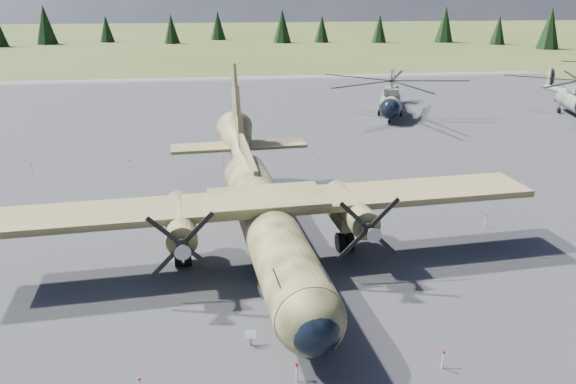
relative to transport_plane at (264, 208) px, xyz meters
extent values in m
plane|color=#4D5324|center=(-1.88, 1.91, -2.89)|extent=(500.00, 500.00, 0.00)
cube|color=slate|center=(-1.88, 11.91, -2.89)|extent=(120.00, 120.00, 0.04)
cylinder|color=#383C20|center=(0.11, -1.62, -0.48)|extent=(4.19, 18.99, 2.93)
sphere|color=#383C20|center=(0.74, -11.01, -0.48)|extent=(3.06, 3.06, 2.87)
sphere|color=black|center=(0.78, -11.59, -0.53)|extent=(2.25, 2.25, 2.11)
cube|color=black|center=(0.63, -9.34, 0.30)|extent=(2.20, 1.81, 0.58)
cone|color=#383C20|center=(-0.72, 10.70, 0.62)|extent=(3.35, 7.37, 4.41)
cube|color=#949799|center=(0.04, -0.57, -1.68)|extent=(2.41, 6.40, 0.52)
cube|color=#373B1F|center=(0.07, -1.09, 0.72)|extent=(30.52, 5.59, 0.37)
cube|color=#383C20|center=(0.07, -1.09, 0.95)|extent=(6.52, 4.18, 0.37)
cylinder|color=#383C20|center=(-4.60, -1.72, 0.15)|extent=(1.93, 5.54, 1.57)
cube|color=#383C20|center=(-4.66, -0.89, -0.54)|extent=(1.81, 3.66, 0.84)
cone|color=gray|center=(-4.37, -5.12, 0.15)|extent=(0.86, 0.99, 0.80)
cylinder|color=black|center=(-4.66, -0.89, -2.31)|extent=(1.00, 1.21, 1.15)
cylinder|color=#383C20|center=(4.79, -1.09, 0.15)|extent=(1.93, 5.54, 1.57)
cube|color=#383C20|center=(4.74, -0.26, -0.54)|extent=(1.81, 3.66, 0.84)
cone|color=gray|center=(5.02, -4.48, 0.15)|extent=(0.86, 0.99, 0.80)
cylinder|color=black|center=(4.74, -0.26, -2.31)|extent=(1.00, 1.21, 1.15)
cube|color=#383C20|center=(-0.45, 6.74, 1.25)|extent=(0.82, 7.91, 1.76)
cube|color=#373B1F|center=(-0.76, 11.23, 0.67)|extent=(10.18, 2.97, 0.23)
cylinder|color=gray|center=(0.66, -9.76, -1.55)|extent=(0.16, 0.16, 0.94)
cylinder|color=black|center=(0.66, -9.76, -2.31)|extent=(0.43, 1.00, 0.98)
cylinder|color=gray|center=(18.67, 34.86, -1.08)|extent=(4.51, 7.43, 2.44)
sphere|color=black|center=(17.58, 31.52, -1.13)|extent=(2.83, 2.83, 2.24)
sphere|color=gray|center=(19.77, 38.19, -1.08)|extent=(2.83, 2.83, 2.24)
cube|color=gray|center=(18.55, 34.49, 0.48)|extent=(2.55, 3.48, 0.73)
cylinder|color=gray|center=(18.55, 34.49, 1.21)|extent=(0.44, 0.44, 0.98)
cylinder|color=gray|center=(20.92, 41.67, -0.74)|extent=(3.38, 8.17, 1.40)
cube|color=gray|center=(22.06, 45.14, 0.48)|extent=(0.63, 1.36, 2.34)
cylinder|color=black|center=(22.38, 45.04, 0.48)|extent=(0.85, 2.43, 2.54)
cylinder|color=black|center=(17.76, 32.08, -2.50)|extent=(0.47, 0.72, 0.66)
cylinder|color=black|center=(17.79, 36.38, -2.50)|extent=(0.52, 0.83, 0.78)
cylinder|color=gray|center=(17.79, 36.38, -1.99)|extent=(0.17, 0.17, 1.41)
cylinder|color=black|center=(20.29, 35.56, -2.50)|extent=(0.52, 0.83, 0.78)
cylinder|color=gray|center=(20.29, 35.56, -1.99)|extent=(0.17, 0.17, 1.41)
cylinder|color=gray|center=(41.54, 33.27, -1.17)|extent=(3.92, 7.06, 2.32)
sphere|color=gray|center=(42.37, 36.52, -1.17)|extent=(2.60, 2.60, 2.14)
cylinder|color=gray|center=(43.24, 39.89, -0.84)|extent=(2.73, 7.88, 1.33)
cube|color=gray|center=(44.11, 43.27, 0.32)|extent=(0.52, 1.31, 2.23)
cylinder|color=black|center=(44.43, 43.19, 0.32)|extent=(0.66, 2.35, 2.42)
cylinder|color=black|center=(40.60, 34.67, -2.52)|extent=(0.46, 0.79, 0.74)
cylinder|color=gray|center=(40.60, 34.67, -2.03)|extent=(0.16, 0.16, 1.35)
cube|color=gray|center=(-1.49, -8.90, -2.59)|extent=(0.09, 0.09, 0.59)
cube|color=silver|center=(-1.49, -8.95, -2.30)|extent=(0.50, 0.26, 0.33)
cube|color=gray|center=(1.34, -9.19, -2.57)|extent=(0.10, 0.10, 0.63)
cube|color=silver|center=(1.34, -9.24, -2.27)|extent=(0.53, 0.28, 0.36)
cylinder|color=#B31318|center=(-5.88, -11.59, -2.09)|extent=(0.12, 0.12, 0.10)
cylinder|color=silver|center=(0.12, -11.59, -2.49)|extent=(0.07, 0.07, 0.80)
cylinder|color=#B31318|center=(0.12, -11.59, -2.09)|extent=(0.12, 0.12, 0.10)
cylinder|color=silver|center=(6.12, -11.59, -2.49)|extent=(0.07, 0.07, 0.80)
cylinder|color=#B31318|center=(6.12, -11.59, -2.09)|extent=(0.12, 0.12, 0.10)
cylinder|color=silver|center=(-17.88, 17.91, -2.49)|extent=(0.07, 0.07, 0.80)
cylinder|color=#B31318|center=(-17.88, 17.91, -2.09)|extent=(0.12, 0.12, 0.10)
cylinder|color=silver|center=(-9.88, 17.91, -2.49)|extent=(0.07, 0.07, 0.80)
cylinder|color=#B31318|center=(-9.88, 17.91, -2.09)|extent=(0.12, 0.12, 0.10)
cylinder|color=silver|center=(-1.88, 17.91, -2.49)|extent=(0.07, 0.07, 0.80)
cylinder|color=#B31318|center=(-1.88, 17.91, -2.09)|extent=(0.12, 0.12, 0.10)
cylinder|color=silver|center=(6.12, 17.91, -2.49)|extent=(0.07, 0.07, 0.80)
cylinder|color=#B31318|center=(6.12, 17.91, -2.09)|extent=(0.12, 0.12, 0.10)
cylinder|color=silver|center=(14.12, 17.91, -2.49)|extent=(0.07, 0.07, 0.80)
cylinder|color=#B31318|center=(14.12, 17.91, -2.09)|extent=(0.12, 0.12, 0.10)
cylinder|color=silver|center=(14.62, 1.91, -2.49)|extent=(0.07, 0.07, 0.80)
cylinder|color=#B31318|center=(14.62, 1.91, -2.09)|extent=(0.12, 0.12, 0.10)
cone|color=black|center=(86.12, 111.69, 2.38)|extent=(5.90, 5.90, 10.54)
cone|color=black|center=(79.52, 126.09, 1.10)|extent=(4.47, 4.47, 7.98)
cone|color=black|center=(67.30, 135.33, 2.25)|extent=(5.75, 5.75, 10.27)
cone|color=black|center=(47.66, 136.47, 1.14)|extent=(4.51, 4.51, 8.05)
cone|color=black|center=(31.01, 139.73, 0.99)|extent=(4.35, 4.35, 7.76)
cone|color=black|center=(19.23, 139.92, 1.87)|extent=(5.32, 5.32, 9.51)
cone|color=black|center=(0.76, 153.39, 1.37)|extent=(4.77, 4.77, 8.52)
cone|color=black|center=(-12.87, 141.88, 1.19)|extent=(4.57, 4.57, 8.17)
cone|color=black|center=(-32.26, 149.14, 0.93)|extent=(4.28, 4.28, 7.64)
cone|color=black|center=(-48.27, 144.60, 2.50)|extent=(6.03, 6.03, 10.77)
camera|label=1|loc=(-2.75, -29.63, 11.65)|focal=35.00mm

